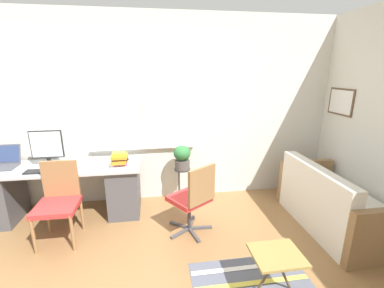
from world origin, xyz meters
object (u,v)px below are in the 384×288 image
(laptop, at_px, (4,162))
(folding_stool, at_px, (277,257))
(monitor, at_px, (47,148))
(office_chair_swivel, at_px, (193,198))
(keyboard, at_px, (43,171))
(plant_stand, at_px, (182,173))
(potted_plant, at_px, (182,157))
(mouse, at_px, (66,169))
(book_stack, at_px, (120,160))
(couch_loveseat, at_px, (333,206))
(desk_chair_wooden, at_px, (58,200))

(laptop, relative_size, folding_stool, 0.78)
(monitor, height_order, office_chair_swivel, monitor)
(keyboard, height_order, plant_stand, keyboard)
(plant_stand, xyz_separation_m, folding_stool, (0.63, -1.73, -0.12))
(potted_plant, bearing_deg, mouse, -169.78)
(office_chair_swivel, distance_m, folding_stool, 1.14)
(keyboard, relative_size, mouse, 5.74)
(laptop, relative_size, mouse, 4.64)
(book_stack, xyz_separation_m, couch_loveseat, (2.64, -0.63, -0.54))
(monitor, height_order, desk_chair_wooden, monitor)
(mouse, distance_m, couch_loveseat, 3.38)
(mouse, height_order, desk_chair_wooden, desk_chair_wooden)
(mouse, distance_m, plant_stand, 1.53)
(mouse, relative_size, office_chair_swivel, 0.08)
(keyboard, relative_size, folding_stool, 0.96)
(monitor, distance_m, folding_stool, 2.98)
(monitor, relative_size, potted_plant, 1.36)
(book_stack, height_order, couch_loveseat, book_stack)
(folding_stool, bearing_deg, keyboard, 148.83)
(monitor, distance_m, plant_stand, 1.83)
(laptop, xyz_separation_m, potted_plant, (2.33, 0.02, -0.04))
(desk_chair_wooden, distance_m, folding_stool, 2.41)
(book_stack, relative_size, potted_plant, 0.67)
(couch_loveseat, bearing_deg, office_chair_swivel, 85.78)
(book_stack, height_order, potted_plant, book_stack)
(keyboard, xyz_separation_m, plant_stand, (1.76, 0.29, -0.25))
(folding_stool, bearing_deg, mouse, 145.35)
(monitor, height_order, potted_plant, monitor)
(potted_plant, distance_m, folding_stool, 1.88)
(folding_stool, bearing_deg, monitor, 144.88)
(couch_loveseat, bearing_deg, plant_stand, 63.83)
(folding_stool, bearing_deg, laptop, 149.90)
(monitor, distance_m, keyboard, 0.33)
(keyboard, relative_size, potted_plant, 1.20)
(laptop, relative_size, desk_chair_wooden, 0.37)
(mouse, bearing_deg, keyboard, -176.30)
(mouse, bearing_deg, folding_stool, -34.65)
(monitor, bearing_deg, mouse, -38.60)
(mouse, bearing_deg, plant_stand, 10.22)
(laptop, height_order, monitor, monitor)
(laptop, xyz_separation_m, couch_loveseat, (4.13, -0.87, -0.50))
(desk_chair_wooden, xyz_separation_m, plant_stand, (1.51, 0.61, -0.01))
(potted_plant, bearing_deg, monitor, -178.38)
(desk_chair_wooden, xyz_separation_m, office_chair_swivel, (1.55, -0.14, -0.02))
(potted_plant, xyz_separation_m, folding_stool, (0.63, -1.73, -0.37))
(monitor, xyz_separation_m, office_chair_swivel, (1.81, -0.71, -0.48))
(plant_stand, height_order, potted_plant, potted_plant)
(office_chair_swivel, xyz_separation_m, folding_stool, (0.58, -0.98, -0.11))
(monitor, xyz_separation_m, mouse, (0.27, -0.22, -0.22))
(desk_chair_wooden, distance_m, plant_stand, 1.63)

